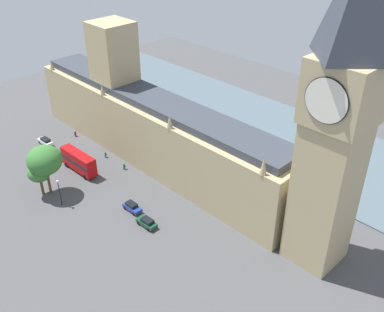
{
  "coord_description": "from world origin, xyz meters",
  "views": [
    {
      "loc": [
        54.36,
        69.87,
        55.11
      ],
      "look_at": [
        1.0,
        15.34,
        8.78
      ],
      "focal_mm": 41.18,
      "sensor_mm": 36.0,
      "label": 1
    }
  ],
  "objects": [
    {
      "name": "river_thames",
      "position": [
        -32.3,
        0.0,
        0.12
      ],
      "size": [
        34.42,
        132.21,
        0.25
      ],
      "primitive_type": "cube",
      "color": "slate",
      "rests_on": "ground"
    },
    {
      "name": "car_dark_green_midblock",
      "position": [
        15.08,
        17.42,
        0.89
      ],
      "size": [
        2.08,
        4.39,
        1.74
      ],
      "rotation": [
        0.0,
        0.0,
        3.19
      ],
      "color": "#19472D",
      "rests_on": "ground"
    },
    {
      "name": "plane_tree_leading",
      "position": [
        22.77,
        -5.22,
        8.08
      ],
      "size": [
        7.15,
        7.15,
        11.15
      ],
      "color": "brown",
      "rests_on": "ground"
    },
    {
      "name": "clock_tower",
      "position": [
        -0.94,
        43.82,
        28.12
      ],
      "size": [
        9.52,
        9.52,
        54.44
      ],
      "color": "tan",
      "rests_on": "ground"
    },
    {
      "name": "pedestrian_kerbside",
      "position": [
        6.11,
        -1.72,
        0.76
      ],
      "size": [
        0.7,
        0.69,
        1.7
      ],
      "rotation": [
        0.0,
        0.0,
        0.83
      ],
      "color": "#336B60",
      "rests_on": "ground"
    },
    {
      "name": "double_decker_bus_near_tower",
      "position": [
        13.75,
        -8.25,
        2.63
      ],
      "size": [
        2.94,
        10.58,
        4.75
      ],
      "rotation": [
        0.0,
        0.0,
        3.18
      ],
      "color": "#B20C0F",
      "rests_on": "ground"
    },
    {
      "name": "street_lamp_under_trees",
      "position": [
        23.28,
        0.14,
        4.26
      ],
      "size": [
        0.56,
        0.56,
        6.06
      ],
      "color": "black",
      "rests_on": "ground"
    },
    {
      "name": "plane_tree_corner",
      "position": [
        24.18,
        -5.85,
        5.44
      ],
      "size": [
        4.67,
        4.67,
        7.47
      ],
      "color": "brown",
      "rests_on": "ground"
    },
    {
      "name": "pedestrian_opposite_hall",
      "position": [
        5.6,
        -23.39,
        0.73
      ],
      "size": [
        0.69,
        0.64,
        1.63
      ],
      "rotation": [
        0.0,
        0.0,
        5.34
      ],
      "color": "maroon",
      "rests_on": "ground"
    },
    {
      "name": "ground_plane",
      "position": [
        0.0,
        0.0,
        0.0
      ],
      "size": [
        146.9,
        146.9,
        0.0
      ],
      "primitive_type": "plane",
      "color": "#4C4C4F"
    },
    {
      "name": "car_white_trailing",
      "position": [
        13.27,
        -24.92,
        0.89
      ],
      "size": [
        2.04,
        4.77,
        1.74
      ],
      "rotation": [
        0.0,
        0.0,
        3.18
      ],
      "color": "silver",
      "rests_on": "ground"
    },
    {
      "name": "pedestrian_by_river_gate",
      "position": [
        6.12,
        -9.1,
        0.68
      ],
      "size": [
        0.56,
        0.46,
        1.51
      ],
      "rotation": [
        0.0,
        0.0,
        1.47
      ],
      "color": "#336B60",
      "rests_on": "ground"
    },
    {
      "name": "car_blue_far_end",
      "position": [
        14.16,
        11.68,
        0.89
      ],
      "size": [
        1.95,
        4.25,
        1.74
      ],
      "rotation": [
        0.0,
        0.0,
        0.02
      ],
      "color": "navy",
      "rests_on": "ground"
    },
    {
      "name": "parliament_building",
      "position": [
        -1.99,
        -1.9,
        8.89
      ],
      "size": [
        11.84,
        76.9,
        29.91
      ],
      "color": "tan",
      "rests_on": "ground"
    }
  ]
}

